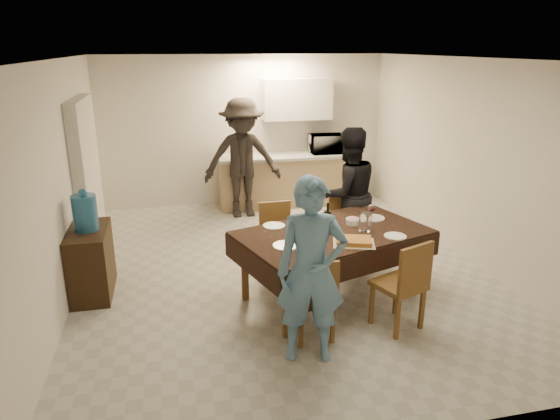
{
  "coord_description": "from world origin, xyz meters",
  "views": [
    {
      "loc": [
        -1.32,
        -5.71,
        2.75
      ],
      "look_at": [
        -0.1,
        -0.3,
        0.91
      ],
      "focal_mm": 32.0,
      "sensor_mm": 36.0,
      "label": 1
    }
  ],
  "objects_px": {
    "dining_table": "(333,235)",
    "savoury_tart": "(354,241)",
    "console": "(91,262)",
    "water_jug": "(85,213)",
    "person_far": "(348,194)",
    "water_pitcher": "(365,222)",
    "wine_bottle": "(328,217)",
    "microwave": "(327,144)",
    "person_near": "(311,271)",
    "person_kitchen": "(242,159)"
  },
  "relations": [
    {
      "from": "dining_table",
      "to": "savoury_tart",
      "type": "xyz_separation_m",
      "value": [
        0.1,
        -0.38,
        0.06
      ]
    },
    {
      "from": "console",
      "to": "water_jug",
      "type": "xyz_separation_m",
      "value": [
        0.0,
        0.0,
        0.59
      ]
    },
    {
      "from": "savoury_tart",
      "to": "person_far",
      "type": "relative_size",
      "value": 0.24
    },
    {
      "from": "water_jug",
      "to": "water_pitcher",
      "type": "xyz_separation_m",
      "value": [
        3.0,
        -0.73,
        -0.08
      ]
    },
    {
      "from": "console",
      "to": "water_pitcher",
      "type": "xyz_separation_m",
      "value": [
        3.0,
        -0.73,
        0.51
      ]
    },
    {
      "from": "savoury_tart",
      "to": "person_far",
      "type": "height_order",
      "value": "person_far"
    },
    {
      "from": "water_jug",
      "to": "wine_bottle",
      "type": "distance_m",
      "value": 2.68
    },
    {
      "from": "console",
      "to": "water_jug",
      "type": "bearing_deg",
      "value": 0.0
    },
    {
      "from": "microwave",
      "to": "person_far",
      "type": "bearing_deg",
      "value": 78.61
    },
    {
      "from": "savoury_tart",
      "to": "person_near",
      "type": "relative_size",
      "value": 0.25
    },
    {
      "from": "person_near",
      "to": "person_kitchen",
      "type": "height_order",
      "value": "person_kitchen"
    },
    {
      "from": "dining_table",
      "to": "person_kitchen",
      "type": "xyz_separation_m",
      "value": [
        -0.54,
        3.06,
        0.22
      ]
    },
    {
      "from": "water_jug",
      "to": "microwave",
      "type": "height_order",
      "value": "microwave"
    },
    {
      "from": "wine_bottle",
      "to": "savoury_tart",
      "type": "xyz_separation_m",
      "value": [
        0.15,
        -0.43,
        -0.13
      ]
    },
    {
      "from": "water_pitcher",
      "to": "person_kitchen",
      "type": "relative_size",
      "value": 0.11
    },
    {
      "from": "wine_bottle",
      "to": "person_far",
      "type": "distance_m",
      "value": 1.17
    },
    {
      "from": "dining_table",
      "to": "person_kitchen",
      "type": "height_order",
      "value": "person_kitchen"
    },
    {
      "from": "person_near",
      "to": "savoury_tart",
      "type": "bearing_deg",
      "value": 57.16
    },
    {
      "from": "wine_bottle",
      "to": "water_pitcher",
      "type": "xyz_separation_m",
      "value": [
        0.4,
        -0.1,
        -0.05
      ]
    },
    {
      "from": "console",
      "to": "person_kitchen",
      "type": "xyz_separation_m",
      "value": [
        2.12,
        2.38,
        0.59
      ]
    },
    {
      "from": "savoury_tart",
      "to": "wine_bottle",
      "type": "bearing_deg",
      "value": 109.23
    },
    {
      "from": "person_kitchen",
      "to": "water_jug",
      "type": "bearing_deg",
      "value": -131.66
    },
    {
      "from": "wine_bottle",
      "to": "person_kitchen",
      "type": "distance_m",
      "value": 3.05
    },
    {
      "from": "water_pitcher",
      "to": "microwave",
      "type": "xyz_separation_m",
      "value": [
        0.7,
        3.56,
        0.17
      ]
    },
    {
      "from": "console",
      "to": "person_far",
      "type": "height_order",
      "value": "person_far"
    },
    {
      "from": "dining_table",
      "to": "console",
      "type": "distance_m",
      "value": 2.77
    },
    {
      "from": "console",
      "to": "wine_bottle",
      "type": "height_order",
      "value": "wine_bottle"
    },
    {
      "from": "water_jug",
      "to": "person_kitchen",
      "type": "distance_m",
      "value": 3.18
    },
    {
      "from": "water_jug",
      "to": "wine_bottle",
      "type": "bearing_deg",
      "value": -13.69
    },
    {
      "from": "person_kitchen",
      "to": "dining_table",
      "type": "bearing_deg",
      "value": -80.02
    },
    {
      "from": "dining_table",
      "to": "microwave",
      "type": "xyz_separation_m",
      "value": [
        1.05,
        3.51,
        0.32
      ]
    },
    {
      "from": "microwave",
      "to": "water_pitcher",
      "type": "bearing_deg",
      "value": 78.94
    },
    {
      "from": "savoury_tart",
      "to": "water_jug",
      "type": "bearing_deg",
      "value": 158.87
    },
    {
      "from": "dining_table",
      "to": "water_jug",
      "type": "distance_m",
      "value": 2.75
    },
    {
      "from": "water_jug",
      "to": "water_pitcher",
      "type": "relative_size",
      "value": 1.92
    },
    {
      "from": "wine_bottle",
      "to": "savoury_tart",
      "type": "relative_size",
      "value": 0.75
    },
    {
      "from": "microwave",
      "to": "person_near",
      "type": "distance_m",
      "value": 4.84
    },
    {
      "from": "water_pitcher",
      "to": "person_kitchen",
      "type": "xyz_separation_m",
      "value": [
        -0.89,
        3.11,
        0.08
      ]
    },
    {
      "from": "dining_table",
      "to": "person_near",
      "type": "distance_m",
      "value": 1.19
    },
    {
      "from": "console",
      "to": "microwave",
      "type": "distance_m",
      "value": 4.71
    },
    {
      "from": "person_near",
      "to": "person_kitchen",
      "type": "relative_size",
      "value": 0.87
    },
    {
      "from": "dining_table",
      "to": "microwave",
      "type": "bearing_deg",
      "value": 55.34
    },
    {
      "from": "wine_bottle",
      "to": "savoury_tart",
      "type": "height_order",
      "value": "wine_bottle"
    },
    {
      "from": "water_jug",
      "to": "water_pitcher",
      "type": "height_order",
      "value": "water_jug"
    },
    {
      "from": "microwave",
      "to": "person_kitchen",
      "type": "height_order",
      "value": "person_kitchen"
    },
    {
      "from": "person_near",
      "to": "dining_table",
      "type": "bearing_deg",
      "value": 73.65
    },
    {
      "from": "dining_table",
      "to": "person_near",
      "type": "bearing_deg",
      "value": -135.72
    },
    {
      "from": "water_jug",
      "to": "console",
      "type": "bearing_deg",
      "value": 0.0
    },
    {
      "from": "water_jug",
      "to": "person_near",
      "type": "distance_m",
      "value": 2.73
    },
    {
      "from": "person_near",
      "to": "wine_bottle",
      "type": "bearing_deg",
      "value": 76.85
    }
  ]
}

